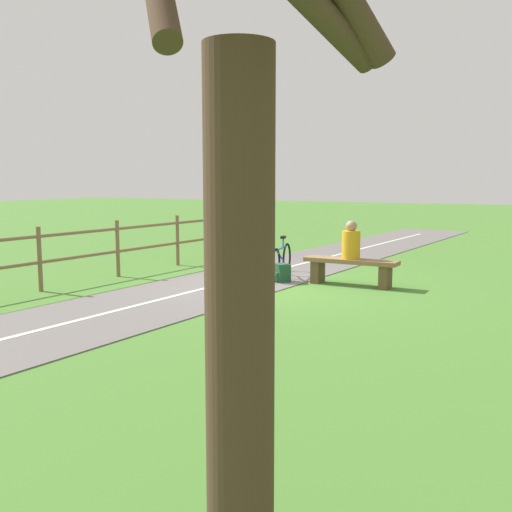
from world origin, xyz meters
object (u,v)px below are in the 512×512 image
(bench, at_px, (351,267))
(bicycle, at_px, (281,260))
(person_seated, at_px, (351,243))
(backpack, at_px, (281,273))
(tree_mid_field, at_px, (241,289))

(bench, height_order, bicycle, bicycle)
(bench, distance_m, person_seated, 0.47)
(backpack, bearing_deg, tree_mid_field, 112.71)
(person_seated, bearing_deg, bench, -180.00)
(bench, xyz_separation_m, tree_mid_field, (-2.06, 8.35, 1.16))
(person_seated, xyz_separation_m, bicycle, (1.56, -0.29, -0.47))
(backpack, height_order, tree_mid_field, tree_mid_field)
(bicycle, xyz_separation_m, tree_mid_field, (-3.62, 8.64, 1.16))
(person_seated, height_order, tree_mid_field, tree_mid_field)
(person_seated, xyz_separation_m, backpack, (1.31, 0.27, -0.64))
(bench, xyz_separation_m, backpack, (1.32, 0.27, -0.17))
(bench, relative_size, tree_mid_field, 0.52)
(bench, height_order, person_seated, person_seated)
(bicycle, distance_m, backpack, 0.63)
(bench, height_order, backpack, bench)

